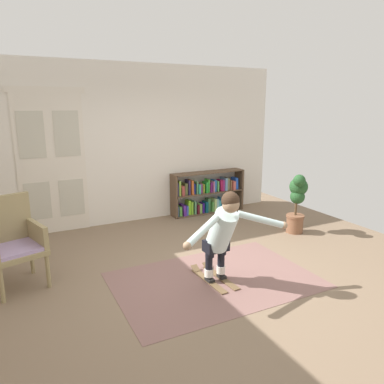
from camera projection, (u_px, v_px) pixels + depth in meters
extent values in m
plane|color=#7D6650|center=(195.00, 274.00, 4.77)|extent=(7.20, 7.20, 0.00)
cube|color=silver|center=(131.00, 145.00, 6.69)|extent=(6.00, 0.10, 2.90)
cube|color=silver|center=(34.00, 166.00, 5.97)|extent=(0.55, 0.04, 2.35)
cube|color=beige|center=(31.00, 135.00, 5.83)|extent=(0.41, 0.01, 0.76)
cube|color=beige|center=(38.00, 201.00, 6.09)|extent=(0.41, 0.01, 0.64)
cube|color=silver|center=(69.00, 164.00, 6.21)|extent=(0.55, 0.04, 2.35)
cube|color=beige|center=(67.00, 134.00, 6.07)|extent=(0.41, 0.01, 0.76)
cube|color=beige|center=(72.00, 197.00, 6.33)|extent=(0.41, 0.01, 0.64)
cube|color=silver|center=(45.00, 90.00, 5.80)|extent=(1.22, 0.04, 0.10)
cube|color=#815C56|center=(215.00, 280.00, 4.59)|extent=(2.50, 1.67, 0.01)
cube|color=brown|center=(174.00, 196.00, 7.08)|extent=(0.04, 0.30, 0.85)
cube|color=brown|center=(239.00, 188.00, 7.74)|extent=(0.04, 0.30, 0.85)
cube|color=brown|center=(208.00, 212.00, 7.50)|extent=(1.52, 0.30, 0.02)
cube|color=brown|center=(208.00, 192.00, 7.41)|extent=(1.52, 0.30, 0.02)
cube|color=brown|center=(208.00, 172.00, 7.31)|extent=(1.52, 0.30, 0.02)
cube|color=#3F546B|center=(177.00, 211.00, 7.15)|extent=(0.05, 0.15, 0.20)
cube|color=#5CB84A|center=(179.00, 211.00, 7.21)|extent=(0.05, 0.19, 0.19)
cube|color=#572795|center=(183.00, 210.00, 7.22)|extent=(0.07, 0.24, 0.22)
cube|color=#3F4DBA|center=(186.00, 210.00, 7.25)|extent=(0.04, 0.18, 0.19)
cube|color=#7DD624|center=(188.00, 207.00, 7.28)|extent=(0.05, 0.17, 0.29)
cube|color=#85CB32|center=(191.00, 208.00, 7.30)|extent=(0.04, 0.15, 0.26)
cube|color=#5A966A|center=(193.00, 207.00, 7.34)|extent=(0.03, 0.23, 0.26)
cube|color=#53131D|center=(196.00, 209.00, 7.37)|extent=(0.05, 0.23, 0.18)
cube|color=#7FAD53|center=(199.00, 208.00, 7.39)|extent=(0.06, 0.16, 0.19)
cube|color=#331688|center=(202.00, 207.00, 7.41)|extent=(0.04, 0.17, 0.20)
cube|color=#0E4C5B|center=(205.00, 207.00, 7.43)|extent=(0.06, 0.18, 0.22)
cube|color=#407C49|center=(208.00, 205.00, 7.48)|extent=(0.06, 0.14, 0.28)
cube|color=#57AB4D|center=(211.00, 206.00, 7.50)|extent=(0.03, 0.18, 0.20)
cube|color=#B3D883|center=(214.00, 204.00, 7.51)|extent=(0.05, 0.20, 0.27)
cube|color=#7BB8C8|center=(216.00, 204.00, 7.55)|extent=(0.05, 0.21, 0.25)
cube|color=#3EACBD|center=(218.00, 205.00, 7.58)|extent=(0.07, 0.18, 0.22)
cube|color=#397DBD|center=(221.00, 203.00, 7.59)|extent=(0.03, 0.23, 0.27)
cube|color=teal|center=(222.00, 204.00, 7.65)|extent=(0.05, 0.16, 0.19)
cube|color=#62ACB7|center=(225.00, 203.00, 7.66)|extent=(0.04, 0.18, 0.23)
cube|color=brown|center=(228.00, 202.00, 7.68)|extent=(0.04, 0.18, 0.27)
cube|color=#2D66BA|center=(230.00, 201.00, 7.72)|extent=(0.03, 0.19, 0.30)
cube|color=#657CC3|center=(233.00, 203.00, 7.73)|extent=(0.06, 0.24, 0.23)
cube|color=#8DD283|center=(235.00, 201.00, 7.79)|extent=(0.04, 0.15, 0.25)
cube|color=navy|center=(176.00, 189.00, 7.06)|extent=(0.04, 0.18, 0.25)
cube|color=#8FC742|center=(178.00, 188.00, 7.10)|extent=(0.04, 0.22, 0.29)
cube|color=#A0423E|center=(181.00, 190.00, 7.11)|extent=(0.06, 0.23, 0.20)
cube|color=brown|center=(185.00, 189.00, 7.16)|extent=(0.06, 0.17, 0.23)
cube|color=navy|center=(188.00, 187.00, 7.18)|extent=(0.03, 0.20, 0.29)
cube|color=#BA5725|center=(191.00, 187.00, 7.19)|extent=(0.06, 0.22, 0.29)
cube|color=navy|center=(193.00, 188.00, 7.24)|extent=(0.05, 0.17, 0.20)
cube|color=#589C61|center=(195.00, 187.00, 7.24)|extent=(0.03, 0.20, 0.25)
cube|color=#30B895|center=(198.00, 188.00, 7.26)|extent=(0.03, 0.22, 0.19)
cube|color=#793F74|center=(199.00, 188.00, 7.30)|extent=(0.06, 0.18, 0.19)
cube|color=olive|center=(201.00, 188.00, 7.34)|extent=(0.03, 0.23, 0.18)
cube|color=green|center=(205.00, 187.00, 7.33)|extent=(0.04, 0.19, 0.22)
cube|color=#46CF3D|center=(207.00, 185.00, 7.37)|extent=(0.03, 0.18, 0.27)
cube|color=#6C1E6C|center=(210.00, 187.00, 7.39)|extent=(0.06, 0.18, 0.20)
cube|color=#A9618D|center=(211.00, 186.00, 7.40)|extent=(0.03, 0.24, 0.22)
cube|color=#2A69B4|center=(213.00, 185.00, 7.45)|extent=(0.05, 0.19, 0.24)
cube|color=#51B056|center=(217.00, 186.00, 7.46)|extent=(0.04, 0.16, 0.21)
cube|color=maroon|center=(220.00, 185.00, 7.48)|extent=(0.07, 0.18, 0.23)
cube|color=#8F2773|center=(222.00, 185.00, 7.51)|extent=(0.04, 0.17, 0.22)
cube|color=#618DB7|center=(224.00, 184.00, 7.55)|extent=(0.05, 0.24, 0.26)
cube|color=olive|center=(226.00, 183.00, 7.58)|extent=(0.06, 0.20, 0.25)
cube|color=#99714D|center=(229.00, 184.00, 7.61)|extent=(0.03, 0.21, 0.20)
cube|color=#C0574E|center=(232.00, 185.00, 7.62)|extent=(0.06, 0.24, 0.19)
cube|color=blue|center=(235.00, 183.00, 7.66)|extent=(0.07, 0.19, 0.24)
cylinder|color=#99875C|center=(2.00, 285.00, 4.02)|extent=(0.06, 0.06, 0.42)
cylinder|color=#99875C|center=(48.00, 271.00, 4.37)|extent=(0.06, 0.06, 0.42)
cylinder|color=#99875C|center=(32.00, 258.00, 4.74)|extent=(0.06, 0.06, 0.42)
cube|color=#99875C|center=(16.00, 252.00, 4.32)|extent=(0.75, 0.75, 0.06)
cube|color=#AC92C3|center=(15.00, 248.00, 4.31)|extent=(0.67, 0.67, 0.04)
cube|color=#99875C|center=(5.00, 219.00, 4.43)|extent=(0.59, 0.23, 0.60)
cube|color=#99875C|center=(37.00, 233.00, 4.47)|extent=(0.22, 0.55, 0.28)
cylinder|color=brown|center=(295.00, 224.00, 6.29)|extent=(0.28, 0.28, 0.31)
cylinder|color=brown|center=(295.00, 216.00, 6.26)|extent=(0.31, 0.31, 0.04)
cylinder|color=#4C3823|center=(296.00, 205.00, 6.21)|extent=(0.04, 0.04, 0.36)
sphere|color=#245026|center=(297.00, 197.00, 6.23)|extent=(0.25, 0.25, 0.25)
sphere|color=#245026|center=(299.00, 181.00, 6.01)|extent=(0.20, 0.20, 0.20)
sphere|color=#245026|center=(299.00, 187.00, 6.22)|extent=(0.31, 0.31, 0.31)
cube|color=brown|center=(209.00, 281.00, 4.55)|extent=(0.12, 0.73, 0.01)
cube|color=brown|center=(196.00, 268.00, 4.82)|extent=(0.10, 0.12, 0.06)
cube|color=black|center=(210.00, 280.00, 4.53)|extent=(0.09, 0.12, 0.04)
cube|color=brown|center=(221.00, 277.00, 4.63)|extent=(0.12, 0.73, 0.01)
cube|color=brown|center=(207.00, 265.00, 4.91)|extent=(0.10, 0.12, 0.06)
cube|color=black|center=(222.00, 276.00, 4.61)|extent=(0.09, 0.12, 0.04)
cylinder|color=white|center=(209.00, 273.00, 4.52)|extent=(0.11, 0.11, 0.10)
cylinder|color=black|center=(209.00, 258.00, 4.48)|extent=(0.09, 0.09, 0.30)
cylinder|color=black|center=(210.00, 249.00, 4.43)|extent=(0.11, 0.11, 0.22)
cylinder|color=white|center=(221.00, 269.00, 4.61)|extent=(0.11, 0.11, 0.10)
cylinder|color=black|center=(221.00, 255.00, 4.56)|extent=(0.09, 0.09, 0.30)
cylinder|color=black|center=(222.00, 246.00, 4.52)|extent=(0.11, 0.11, 0.22)
cube|color=black|center=(216.00, 245.00, 4.47)|extent=(0.31, 0.19, 0.14)
cylinder|color=silver|center=(222.00, 230.00, 4.32)|extent=(0.30, 0.49, 0.59)
sphere|color=#A28161|center=(231.00, 204.00, 4.08)|extent=(0.21, 0.21, 0.20)
sphere|color=#382619|center=(230.00, 201.00, 4.08)|extent=(0.22, 0.22, 0.21)
cylinder|color=silver|center=(203.00, 231.00, 3.90)|extent=(0.55, 0.34, 0.23)
sphere|color=#A28161|center=(187.00, 246.00, 3.70)|extent=(0.09, 0.09, 0.09)
cylinder|color=silver|center=(261.00, 220.00, 4.28)|extent=(0.57, 0.29, 0.23)
sphere|color=#A28161|center=(284.00, 225.00, 4.32)|extent=(0.09, 0.09, 0.09)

